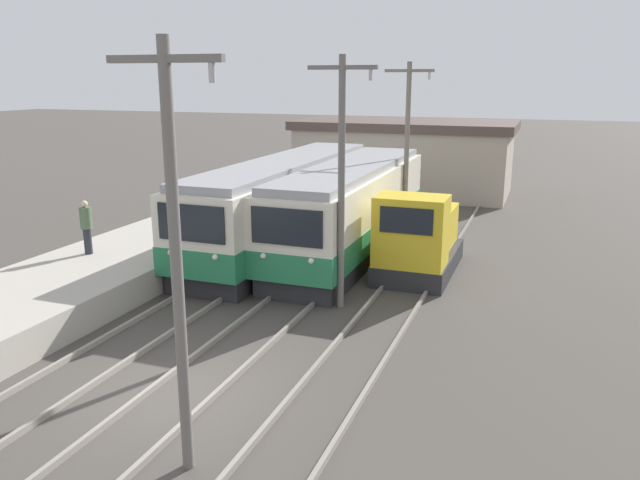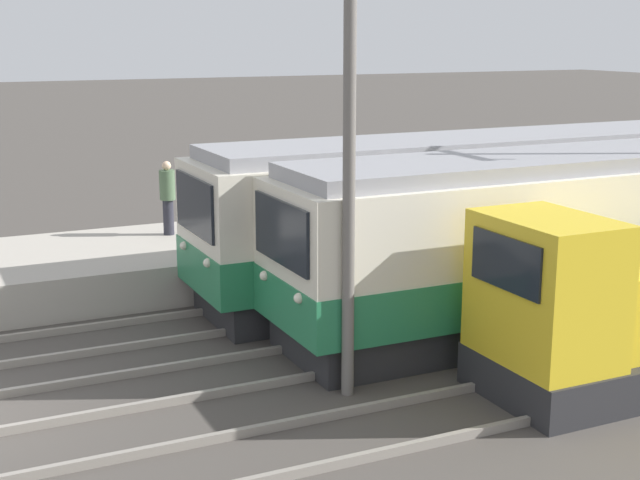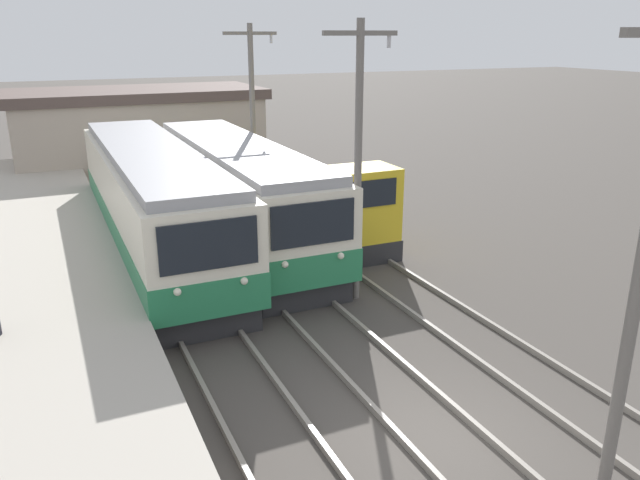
{
  "view_description": "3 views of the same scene",
  "coord_description": "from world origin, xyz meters",
  "px_view_note": "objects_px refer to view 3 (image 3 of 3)",
  "views": [
    {
      "loc": [
        7.23,
        -10.44,
        6.66
      ],
      "look_at": [
        0.36,
        8.17,
        1.49
      ],
      "focal_mm": 35.0,
      "sensor_mm": 36.0,
      "label": 1
    },
    {
      "loc": [
        13.84,
        0.11,
        5.77
      ],
      "look_at": [
        -0.83,
        6.98,
        1.99
      ],
      "focal_mm": 50.0,
      "sensor_mm": 36.0,
      "label": 2
    },
    {
      "loc": [
        -5.73,
        -7.74,
        6.93
      ],
      "look_at": [
        1.11,
        7.38,
        1.42
      ],
      "focal_mm": 35.0,
      "sensor_mm": 36.0,
      "label": 3
    }
  ],
  "objects_px": {
    "catenary_mast_mid": "(358,155)",
    "catenary_mast_far": "(253,117)",
    "commuter_train_left": "(154,206)",
    "shunting_locomotive": "(340,212)",
    "commuter_train_center": "(238,198)"
  },
  "relations": [
    {
      "from": "shunting_locomotive",
      "to": "commuter_train_center",
      "type": "bearing_deg",
      "value": 150.66
    },
    {
      "from": "shunting_locomotive",
      "to": "commuter_train_left",
      "type": "bearing_deg",
      "value": 162.69
    },
    {
      "from": "shunting_locomotive",
      "to": "catenary_mast_far",
      "type": "bearing_deg",
      "value": 108.76
    },
    {
      "from": "catenary_mast_far",
      "to": "commuter_train_left",
      "type": "bearing_deg",
      "value": -149.03
    },
    {
      "from": "commuter_train_left",
      "to": "catenary_mast_mid",
      "type": "xyz_separation_m",
      "value": [
        4.31,
        -5.9,
        2.32
      ]
    },
    {
      "from": "catenary_mast_mid",
      "to": "commuter_train_left",
      "type": "bearing_deg",
      "value": 126.14
    },
    {
      "from": "commuter_train_center",
      "to": "shunting_locomotive",
      "type": "relative_size",
      "value": 2.59
    },
    {
      "from": "catenary_mast_mid",
      "to": "catenary_mast_far",
      "type": "distance_m",
      "value": 8.48
    },
    {
      "from": "commuter_train_left",
      "to": "commuter_train_center",
      "type": "distance_m",
      "value": 2.8
    },
    {
      "from": "shunting_locomotive",
      "to": "catenary_mast_mid",
      "type": "distance_m",
      "value": 5.15
    },
    {
      "from": "commuter_train_left",
      "to": "shunting_locomotive",
      "type": "xyz_separation_m",
      "value": [
        5.8,
        -1.81,
        -0.44
      ]
    },
    {
      "from": "commuter_train_left",
      "to": "catenary_mast_far",
      "type": "height_order",
      "value": "catenary_mast_far"
    },
    {
      "from": "commuter_train_left",
      "to": "catenary_mast_mid",
      "type": "height_order",
      "value": "catenary_mast_mid"
    },
    {
      "from": "shunting_locomotive",
      "to": "catenary_mast_far",
      "type": "relative_size",
      "value": 0.67
    },
    {
      "from": "catenary_mast_mid",
      "to": "catenary_mast_far",
      "type": "bearing_deg",
      "value": 90.0
    }
  ]
}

